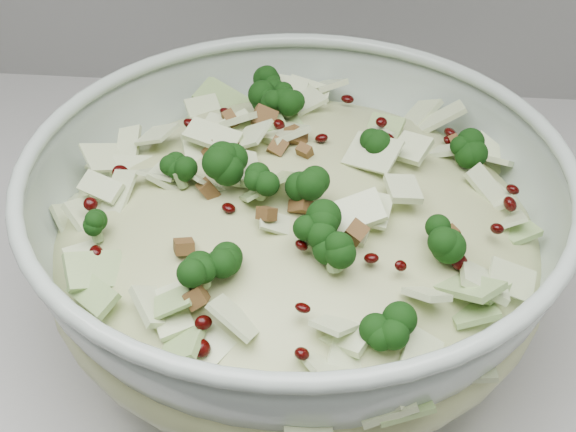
# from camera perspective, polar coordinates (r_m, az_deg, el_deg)

# --- Properties ---
(mixing_bowl) EXTENTS (0.49, 0.49, 0.16)m
(mixing_bowl) POSITION_cam_1_polar(r_m,az_deg,el_deg) (0.60, 0.60, -1.89)
(mixing_bowl) COLOR #A6B7AB
(mixing_bowl) RESTS_ON counter
(salad) EXTENTS (0.41, 0.41, 0.16)m
(salad) POSITION_cam_1_polar(r_m,az_deg,el_deg) (0.58, 0.62, -0.00)
(salad) COLOR #B2B97F
(salad) RESTS_ON mixing_bowl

